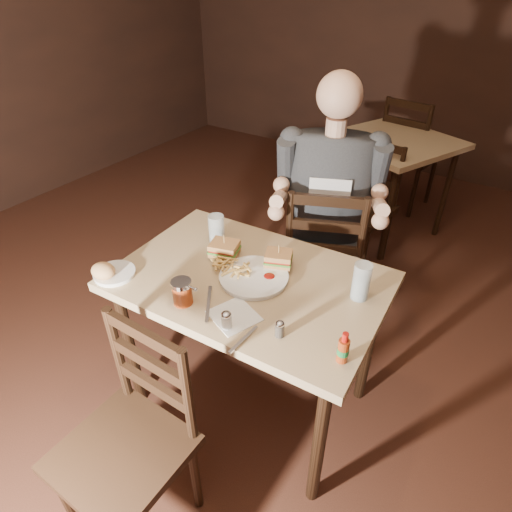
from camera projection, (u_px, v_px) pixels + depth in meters
The scene contains 24 objects.
room_shell at pixel (231, 138), 1.31m from camera, with size 7.00×7.00×7.00m.
main_table at pixel (250, 295), 1.82m from camera, with size 1.13×0.78×0.77m.
bg_table at pixel (392, 150), 3.20m from camera, with size 1.05×1.05×0.77m.
chair_far at pixel (322, 255), 2.42m from camera, with size 0.44×0.48×0.95m, color black, non-canonical shape.
chair_near at pixel (122, 453), 1.48m from camera, with size 0.41×0.45×0.89m, color black, non-canonical shape.
bg_chair_far at pixel (409, 153), 3.69m from camera, with size 0.44×0.49×0.96m, color black, non-canonical shape.
bg_chair_near at pixel (360, 209), 2.96m from camera, with size 0.40×0.44×0.86m, color black, non-canonical shape.
diner at pixel (331, 177), 2.09m from camera, with size 0.56×0.44×0.97m, color #333538, non-canonical shape.
dinner_plate at pixel (254, 278), 1.75m from camera, with size 0.28×0.28×0.02m, color white.
sandwich_left at pixel (224, 245), 1.85m from camera, with size 0.12×0.10×0.10m, color tan, non-canonical shape.
sandwich_right at pixel (279, 255), 1.79m from camera, with size 0.11×0.09×0.10m, color tan, non-canonical shape.
fries_pile at pixel (231, 264), 1.78m from camera, with size 0.23×0.16×0.04m, color tan, non-canonical shape.
ketchup_dollop at pixel (269, 276), 1.74m from camera, with size 0.05×0.05×0.01m, color maroon.
glass_left at pixel (216, 229), 1.96m from camera, with size 0.07×0.07×0.13m, color silver.
glass_right at pixel (361, 281), 1.62m from camera, with size 0.07×0.07×0.15m, color silver.
hot_sauce at pixel (344, 347), 1.36m from camera, with size 0.04×0.04×0.12m, color #943311, non-canonical shape.
salt_shaker at pixel (227, 321), 1.50m from camera, with size 0.04×0.04×0.07m, color white, non-canonical shape.
pepper_shaker at pixel (280, 329), 1.47m from camera, with size 0.03×0.03×0.06m, color #38332D, non-canonical shape.
syrup_dispenser at pixel (182, 292), 1.61m from camera, with size 0.08×0.08×0.10m, color #943311, non-canonical shape.
napkin at pixel (234, 316), 1.57m from camera, with size 0.16×0.15×0.00m, color white.
knife at pixel (208, 304), 1.62m from camera, with size 0.01×0.21×0.00m, color silver.
fork at pixel (243, 339), 1.47m from camera, with size 0.01×0.15×0.00m, color silver.
side_plate at pixel (115, 274), 1.77m from camera, with size 0.17×0.17×0.01m, color white.
bread_roll at pixel (103, 271), 1.73m from camera, with size 0.11×0.09×0.06m, color tan.
Camera 1 is at (0.77, -1.03, 1.85)m, focal length 30.00 mm.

